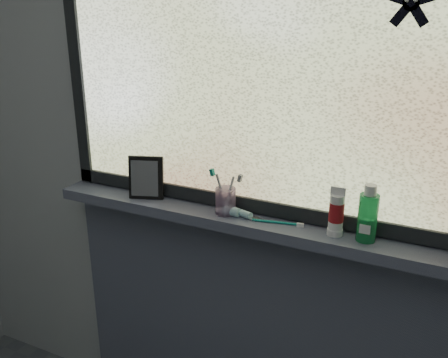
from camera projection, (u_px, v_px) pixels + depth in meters
wall_back at (270, 149)px, 1.68m from camera, size 3.00×0.01×2.50m
windowsill at (260, 225)px, 1.71m from camera, size 1.62×0.14×0.04m
sill_apron at (262, 339)px, 1.93m from camera, size 1.62×0.02×0.98m
window_pane at (270, 66)px, 1.57m from camera, size 1.50×0.01×1.00m
frame_bottom at (265, 207)px, 1.73m from camera, size 1.60×0.03×0.05m
frame_left at (76, 54)px, 1.88m from camera, size 0.05×0.03×1.10m
starfish_sticker at (411, 3)px, 1.33m from camera, size 0.15×0.02×0.15m
vanity_mirror at (146, 178)px, 1.86m from camera, size 0.14×0.10×0.16m
toothpaste_tube at (237, 212)px, 1.72m from camera, size 0.19×0.07×0.03m
toothbrush_cup at (226, 201)px, 1.73m from camera, size 0.08×0.08×0.09m
toothbrush_lying at (275, 221)px, 1.67m from camera, size 0.19×0.06×0.01m
mouthwash_bottle at (368, 213)px, 1.53m from camera, size 0.08×0.08×0.15m
cream_tube at (337, 210)px, 1.56m from camera, size 0.06×0.06×0.12m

